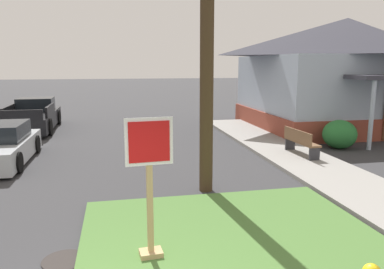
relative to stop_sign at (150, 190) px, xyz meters
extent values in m
cube|color=#477033|center=(1.49, -0.27, -1.14)|extent=(5.33, 5.83, 0.08)
cube|color=gray|center=(5.36, 4.43, -1.12)|extent=(2.20, 18.80, 0.12)
cube|color=yellow|center=(2.09, -2.42, -0.15)|extent=(0.04, 0.04, 0.04)
cube|color=tan|center=(0.00, 0.02, -0.01)|extent=(0.10, 0.10, 2.18)
cube|color=tan|center=(0.00, 0.02, -1.06)|extent=(0.38, 0.31, 0.08)
cube|color=white|center=(0.00, -0.03, 0.78)|extent=(0.73, 0.07, 0.73)
cube|color=red|center=(0.00, -0.05, 0.78)|extent=(0.62, 0.06, 0.62)
cylinder|color=black|center=(-1.37, 0.27, -1.17)|extent=(0.70, 0.70, 0.02)
cylinder|color=black|center=(-3.33, 5.67, -0.87)|extent=(0.22, 0.62, 0.62)
cylinder|color=black|center=(-3.32, 8.25, -0.87)|extent=(0.22, 0.62, 0.62)
sphere|color=red|center=(-3.63, 9.00, -0.71)|extent=(0.12, 0.12, 0.12)
cube|color=black|center=(-4.33, 13.20, -0.68)|extent=(1.99, 5.44, 0.68)
cube|color=black|center=(-4.35, 13.95, -0.04)|extent=(1.67, 1.44, 0.68)
cube|color=black|center=(-5.18, 12.23, -0.12)|extent=(0.15, 2.27, 0.44)
cube|color=black|center=(-3.43, 12.27, -0.12)|extent=(0.15, 2.27, 0.44)
cube|color=black|center=(-4.27, 10.55, -0.12)|extent=(1.67, 0.14, 0.44)
cylinder|color=black|center=(-5.24, 14.80, -0.80)|extent=(0.28, 0.77, 0.76)
cylinder|color=black|center=(-3.50, 14.84, -0.80)|extent=(0.28, 0.77, 0.76)
cylinder|color=black|center=(-5.16, 11.56, -0.80)|extent=(0.28, 0.77, 0.76)
cylinder|color=black|center=(-3.42, 11.60, -0.80)|extent=(0.28, 0.77, 0.76)
cube|color=brown|center=(5.57, 5.64, -0.62)|extent=(0.47, 1.72, 0.06)
cube|color=brown|center=(5.39, 5.63, -0.40)|extent=(0.12, 1.71, 0.38)
cube|color=#2D2D33|center=(5.60, 4.87, -0.85)|extent=(0.36, 0.08, 0.41)
cube|color=#2D2D33|center=(5.54, 6.41, -0.85)|extent=(0.36, 0.08, 0.41)
cylinder|color=#42301E|center=(1.66, 3.12, 3.37)|extent=(0.33, 0.33, 9.10)
cube|color=brown|center=(10.58, 11.11, -0.73)|extent=(8.73, 7.14, 0.90)
cube|color=#9EADC1|center=(10.58, 11.11, 1.02)|extent=(8.56, 7.00, 2.61)
pyramid|color=#33333D|center=(10.58, 11.11, 3.22)|extent=(9.17, 7.50, 1.78)
cylinder|color=#9EADC1|center=(8.62, 6.29, 0.14)|extent=(0.16, 0.16, 2.63)
ellipsoid|color=#25672E|center=(7.66, 6.71, -0.64)|extent=(1.24, 1.24, 1.07)
camera|label=1|loc=(-0.46, -5.52, 1.92)|focal=34.81mm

